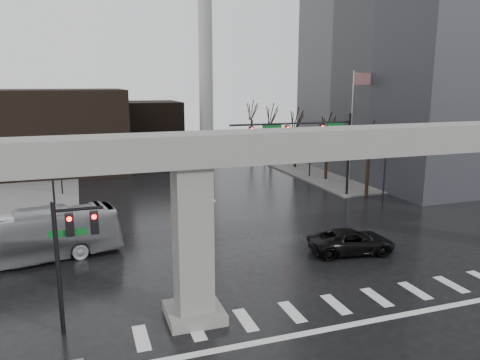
{
  "coord_description": "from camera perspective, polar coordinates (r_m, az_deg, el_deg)",
  "views": [
    {
      "loc": [
        -11.56,
        -19.83,
        10.89
      ],
      "look_at": [
        -1.65,
        8.9,
        4.5
      ],
      "focal_mm": 35.0,
      "sensor_mm": 36.0,
      "label": 1
    }
  ],
  "objects": [
    {
      "name": "ground",
      "position": [
        25.4,
        10.42,
        -13.72
      ],
      "size": [
        160.0,
        160.0,
        0.0
      ],
      "primitive_type": "plane",
      "color": "black",
      "rests_on": "ground"
    },
    {
      "name": "sidewalk_ne",
      "position": [
        68.15,
        14.73,
        2.35
      ],
      "size": [
        28.0,
        36.0,
        0.15
      ],
      "primitive_type": "cube",
      "color": "slate",
      "rests_on": "ground"
    },
    {
      "name": "elevated_guideway",
      "position": [
        23.95,
        13.68,
        1.9
      ],
      "size": [
        48.0,
        2.6,
        8.7
      ],
      "color": "gray",
      "rests_on": "ground"
    },
    {
      "name": "building_far_left",
      "position": [
        62.15,
        -21.29,
        5.63
      ],
      "size": [
        16.0,
        14.0,
        10.0
      ],
      "primitive_type": "cube",
      "color": "black",
      "rests_on": "ground"
    },
    {
      "name": "building_far_mid",
      "position": [
        72.79,
        -11.46,
        6.2
      ],
      "size": [
        10.0,
        10.0,
        8.0
      ],
      "primitive_type": "cube",
      "color": "black",
      "rests_on": "ground"
    },
    {
      "name": "smokestack",
      "position": [
        68.17,
        -4.21,
        13.91
      ],
      "size": [
        3.6,
        3.6,
        30.0
      ],
      "color": "silver",
      "rests_on": "ground"
    },
    {
      "name": "signal_mast_arm",
      "position": [
        44.04,
        8.97,
        5.13
      ],
      "size": [
        12.12,
        0.43,
        8.0
      ],
      "color": "black",
      "rests_on": "ground"
    },
    {
      "name": "signal_left_pole",
      "position": [
        21.45,
        -20.01,
        -7.4
      ],
      "size": [
        2.3,
        0.3,
        6.0
      ],
      "color": "black",
      "rests_on": "ground"
    },
    {
      "name": "flagpole_assembly",
      "position": [
        49.82,
        13.77,
        7.67
      ],
      "size": [
        2.06,
        0.12,
        12.0
      ],
      "color": "silver",
      "rests_on": "ground"
    },
    {
      "name": "lamp_right_0",
      "position": [
        42.74,
        17.24,
        1.34
      ],
      "size": [
        1.22,
        0.32,
        5.11
      ],
      "color": "black",
      "rests_on": "ground"
    },
    {
      "name": "lamp_right_1",
      "position": [
        54.5,
        8.57,
        3.92
      ],
      "size": [
        1.22,
        0.32,
        5.11
      ],
      "color": "black",
      "rests_on": "ground"
    },
    {
      "name": "lamp_right_2",
      "position": [
        67.12,
        3.03,
        5.51
      ],
      "size": [
        1.22,
        0.32,
        5.11
      ],
      "color": "black",
      "rests_on": "ground"
    },
    {
      "name": "lamp_left_0",
      "position": [
        34.68,
        -21.77,
        -1.34
      ],
      "size": [
        1.22,
        0.32,
        5.11
      ],
      "color": "black",
      "rests_on": "ground"
    },
    {
      "name": "lamp_left_1",
      "position": [
        48.44,
        -21.1,
        2.26
      ],
      "size": [
        1.22,
        0.32,
        5.11
      ],
      "color": "black",
      "rests_on": "ground"
    },
    {
      "name": "lamp_left_2",
      "position": [
        62.3,
        -20.73,
        4.27
      ],
      "size": [
        1.22,
        0.32,
        5.11
      ],
      "color": "black",
      "rests_on": "ground"
    },
    {
      "name": "tree_right_0",
      "position": [
        46.67,
        15.32,
        1.45
      ],
      "size": [
        1.09,
        1.58,
        7.5
      ],
      "color": "black",
      "rests_on": "ground"
    },
    {
      "name": "tree_right_1",
      "position": [
        53.36,
        10.51,
        3.01
      ],
      "size": [
        1.09,
        1.61,
        7.67
      ],
      "color": "black",
      "rests_on": "ground"
    },
    {
      "name": "tree_right_2",
      "position": [
        60.36,
        6.79,
        4.2
      ],
      "size": [
        1.1,
        1.63,
        7.85
      ],
      "color": "black",
      "rests_on": "ground"
    },
    {
      "name": "tree_right_3",
      "position": [
        67.59,
        3.84,
        5.12
      ],
      "size": [
        1.11,
        1.66,
        8.02
      ],
      "color": "black",
      "rests_on": "ground"
    },
    {
      "name": "tree_right_4",
      "position": [
        74.97,
        1.46,
        5.86
      ],
      "size": [
        1.12,
        1.69,
        8.19
      ],
      "color": "black",
      "rests_on": "ground"
    },
    {
      "name": "pickup_truck",
      "position": [
        31.36,
        13.48,
        -7.29
      ],
      "size": [
        5.89,
        3.39,
        1.55
      ],
      "primitive_type": "imported",
      "rotation": [
        0.0,
        0.0,
        1.42
      ],
      "color": "black",
      "rests_on": "ground"
    },
    {
      "name": "city_bus",
      "position": [
        31.58,
        -24.8,
        -6.4
      ],
      "size": [
        11.66,
        4.66,
        3.17
      ],
      "primitive_type": "imported",
      "rotation": [
        0.0,
        0.0,
        1.75
      ],
      "color": "#AAABAF",
      "rests_on": "ground"
    }
  ]
}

